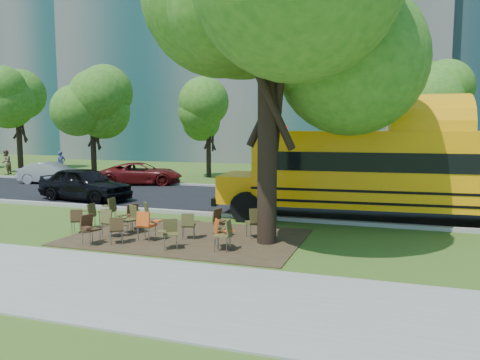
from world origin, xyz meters
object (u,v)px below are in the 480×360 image
(main_tree, at_px, (268,23))
(chair_12, at_px, (220,220))
(pedestrian_b, at_px, (6,162))
(pedestrian_a, at_px, (61,164))
(bg_car_red, at_px, (142,174))
(school_bus, at_px, (422,170))
(black_car, at_px, (85,184))
(chair_8, at_px, (109,208))
(chair_7, at_px, (221,231))
(chair_5, at_px, (170,231))
(chair_0, at_px, (78,218))
(chair_13, at_px, (256,220))
(bg_car_silver, at_px, (52,173))
(chair_4, at_px, (146,223))
(chair_14, at_px, (89,226))
(chair_9, at_px, (143,211))
(chair_15, at_px, (89,213))
(chair_2, at_px, (117,227))
(chair_3, at_px, (130,217))
(chair_10, at_px, (134,214))
(chair_6, at_px, (225,232))
(chair_11, at_px, (189,223))
(chair_1, at_px, (110,220))

(main_tree, bearing_deg, chair_12, 167.58)
(chair_12, bearing_deg, pedestrian_b, -106.40)
(pedestrian_a, bearing_deg, main_tree, -105.76)
(bg_car_red, bearing_deg, pedestrian_b, 59.49)
(school_bus, distance_m, black_car, 14.42)
(school_bus, height_order, chair_8, school_bus)
(chair_12, bearing_deg, chair_7, 36.91)
(pedestrian_a, bearing_deg, chair_5, -112.48)
(chair_0, distance_m, chair_13, 5.65)
(bg_car_silver, bearing_deg, chair_4, -137.01)
(main_tree, height_order, chair_14, main_tree)
(chair_9, distance_m, chair_15, 1.74)
(chair_7, relative_size, black_car, 0.18)
(chair_2, height_order, pedestrian_a, pedestrian_a)
(chair_14, bearing_deg, chair_8, -141.46)
(chair_8, xyz_separation_m, chair_9, (1.19, 0.20, -0.08))
(chair_3, height_order, chair_14, chair_3)
(main_tree, distance_m, chair_10, 7.37)
(chair_13, bearing_deg, main_tree, -80.87)
(chair_6, height_order, chair_9, chair_6)
(chair_8, relative_size, bg_car_silver, 0.25)
(chair_11, relative_size, black_car, 0.18)
(chair_1, bearing_deg, chair_13, 25.33)
(chair_1, xyz_separation_m, chair_15, (-1.37, 0.83, -0.02))
(chair_3, distance_m, black_car, 7.70)
(chair_1, bearing_deg, pedestrian_b, 149.87)
(chair_12, bearing_deg, chair_6, 40.08)
(chair_10, distance_m, chair_11, 2.41)
(chair_7, relative_size, chair_11, 1.02)
(chair_2, bearing_deg, bg_car_silver, 99.59)
(chair_7, bearing_deg, chair_9, -150.82)
(main_tree, distance_m, pedestrian_b, 27.13)
(chair_1, xyz_separation_m, chair_2, (0.64, -0.61, -0.05))
(chair_9, bearing_deg, bg_car_silver, 4.81)
(chair_0, distance_m, chair_1, 1.32)
(bg_car_silver, distance_m, pedestrian_a, 4.84)
(chair_9, distance_m, chair_12, 3.11)
(chair_6, height_order, chair_14, chair_6)
(chair_15, bearing_deg, chair_3, -96.85)
(chair_15, height_order, black_car, black_car)
(chair_8, distance_m, black_car, 6.00)
(chair_12, bearing_deg, main_tree, 92.71)
(chair_9, distance_m, bg_car_red, 11.93)
(chair_9, distance_m, chair_14, 2.74)
(chair_0, bearing_deg, chair_15, 70.60)
(chair_1, xyz_separation_m, chair_10, (0.05, 1.25, -0.03))
(chair_5, relative_size, chair_15, 0.97)
(chair_3, bearing_deg, chair_1, 93.64)
(main_tree, bearing_deg, chair_2, -159.94)
(chair_4, xyz_separation_m, chair_8, (-2.41, 1.68, 0.03))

